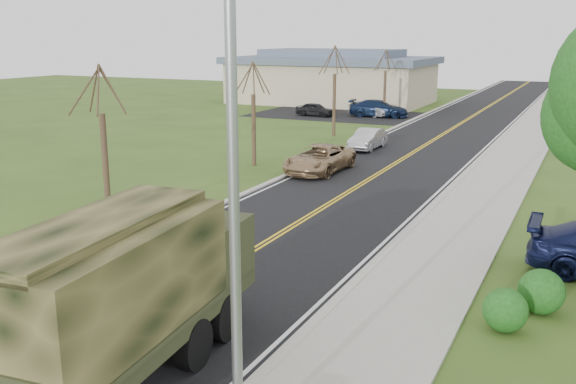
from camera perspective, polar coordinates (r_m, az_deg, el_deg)
The scene contains 17 objects.
ground at distance 15.20m, azimuth -20.51°, elevation -15.07°, with size 160.00×160.00×0.00m, color #304918.
road at distance 50.47m, azimuth 14.07°, elevation 5.27°, with size 8.00×120.00×0.01m, color black.
curb_right at distance 49.80m, azimuth 18.76°, elevation 4.91°, with size 0.30×120.00×0.12m, color #9E998E.
sidewalk_right at distance 49.63m, azimuth 20.77°, elevation 4.71°, with size 3.20×120.00×0.10m, color #9E998E.
curb_left at distance 51.45m, azimuth 9.54°, elevation 5.70°, with size 0.30×120.00×0.10m, color #9E998E.
street_light at distance 10.24m, azimuth -5.30°, elevation -1.47°, with size 1.65×0.22×8.00m.
bare_tree_a at distance 25.86m, azimuth -15.98°, elevation 3.25°, with size 1.93×2.26×6.08m.
bare_tree_b at distance 35.62m, azimuth -3.08°, elevation 6.28°, with size 1.83×2.14×5.73m.
bare_tree_c at distance 46.40m, azimuth 4.13°, elevation 8.38°, with size 2.04×2.39×6.42m.
bare_tree_d at distance 57.71m, azimuth 8.60°, elevation 9.10°, with size 1.88×2.20×5.91m.
commercial_building at distance 70.07m, azimuth 3.95°, elevation 10.13°, with size 25.50×21.50×5.65m.
military_truck at distance 13.70m, azimuth -14.50°, elevation -8.02°, with size 3.28×7.66×3.72m.
suv_champagne at distance 34.13m, azimuth 2.83°, elevation 2.97°, with size 2.38×5.17×1.44m, color #9A7C57.
sedan_silver at distance 41.38m, azimuth 7.09°, elevation 4.69°, with size 1.38×3.95×1.30m, color #B7B7BC.
lot_car_dark at distance 58.12m, azimuth 2.45°, elevation 7.34°, with size 1.44×3.57×1.22m, color black.
lot_car_silver at distance 58.57m, azimuth 7.29°, elevation 7.37°, with size 1.44×4.13×1.36m, color #9F9FA4.
lot_car_navy at distance 58.07m, azimuth 8.07°, elevation 7.36°, with size 2.12×5.21×1.51m, color #0E1A35.
Camera 1 is at (10.02, -8.95, 7.11)m, focal length 40.00 mm.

